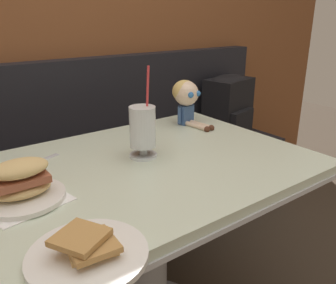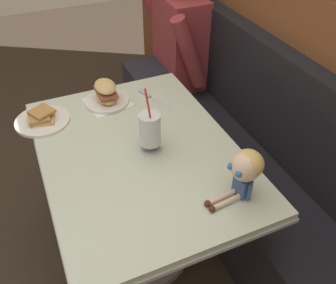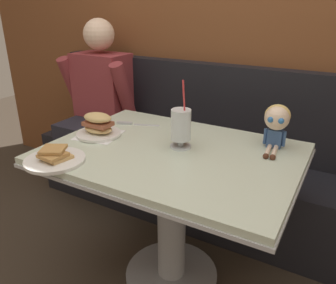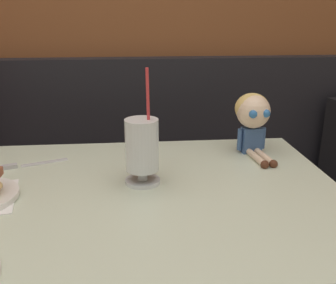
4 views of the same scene
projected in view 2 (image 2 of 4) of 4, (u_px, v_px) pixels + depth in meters
ground_plane at (115, 262)px, 1.97m from camera, size 8.00×8.00×0.00m
wood_panel_wall at (329, 12)px, 1.53m from camera, size 4.40×0.08×2.40m
booth_bench at (250, 176)px, 2.01m from camera, size 2.60×0.48×1.00m
diner_table at (141, 182)px, 1.68m from camera, size 1.11×0.81×0.74m
toast_plate at (42, 119)px, 1.70m from camera, size 0.25×0.25×0.06m
milkshake_glass at (150, 131)px, 1.49m from camera, size 0.10×0.10×0.32m
sandwich_plate at (106, 95)px, 1.80m from camera, size 0.23×0.23×0.12m
butter_knife at (149, 97)px, 1.87m from camera, size 0.23×0.10×0.01m
seated_doll at (245, 169)px, 1.28m from camera, size 0.12×0.22×0.20m
diner_patron at (175, 42)px, 2.37m from camera, size 0.55×0.48×0.81m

